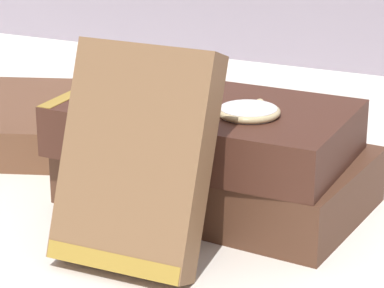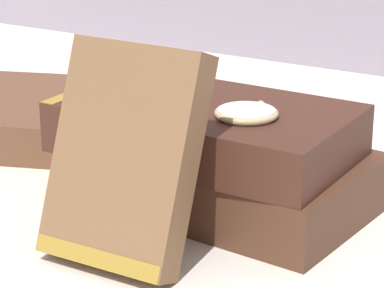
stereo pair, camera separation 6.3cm
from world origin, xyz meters
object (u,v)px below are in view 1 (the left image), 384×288
book_flat_bottom (212,174)px  reading_glasses (227,133)px  pocket_watch (249,111)px  book_flat_top (198,127)px  book_leaning_front (135,166)px

book_flat_bottom → reading_glasses: 0.16m
reading_glasses → pocket_watch: bearing=-82.0°
book_flat_bottom → book_flat_top: size_ratio=1.08×
book_leaning_front → book_flat_top: bearing=91.1°
book_flat_bottom → book_flat_top: bearing=-115.0°
book_flat_bottom → pocket_watch: size_ratio=4.79×
book_flat_bottom → book_leaning_front: bearing=-87.0°
book_flat_top → reading_glasses: (-0.04, 0.17, -0.06)m
book_flat_bottom → pocket_watch: (0.04, -0.03, 0.06)m
book_flat_top → pocket_watch: bearing=-15.5°
book_flat_bottom → reading_glasses: (-0.05, 0.15, -0.02)m
book_flat_top → book_leaning_front: bearing=-87.9°
reading_glasses → book_leaning_front: bearing=-99.2°
book_leaning_front → book_flat_bottom: bearing=87.7°
pocket_watch → reading_glasses: (-0.09, 0.18, -0.09)m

